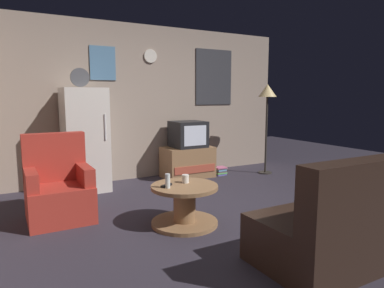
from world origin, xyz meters
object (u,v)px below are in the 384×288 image
at_px(standing_lamp, 267,97).
at_px(coffee_table, 185,205).
at_px(couch, 355,223).
at_px(book_stack, 220,171).
at_px(wine_glass, 168,181).
at_px(tv_stand, 188,162).
at_px(crt_tv, 188,134).
at_px(remote_control, 166,185).
at_px(fridge, 85,140).
at_px(mug_ceramic_white, 185,179).
at_px(armchair, 58,189).

height_order(standing_lamp, coffee_table, standing_lamp).
xyz_separation_m(couch, book_stack, (0.75, 3.20, -0.24)).
bearing_deg(wine_glass, standing_lamp, 30.30).
distance_m(tv_stand, crt_tv, 0.48).
distance_m(crt_tv, remote_control, 2.32).
relative_size(tv_stand, book_stack, 3.89).
distance_m(fridge, book_stack, 2.38).
distance_m(crt_tv, couch, 3.38).
height_order(wine_glass, remote_control, wine_glass).
relative_size(standing_lamp, book_stack, 7.36).
relative_size(coffee_table, mug_ceramic_white, 8.00).
xyz_separation_m(fridge, tv_stand, (1.70, 0.01, -0.49)).
relative_size(mug_ceramic_white, couch, 0.05).
xyz_separation_m(fridge, standing_lamp, (3.07, -0.41, 0.60)).
distance_m(coffee_table, wine_glass, 0.36).
distance_m(fridge, coffee_table, 2.10).
distance_m(fridge, standing_lamp, 3.16).
height_order(tv_stand, book_stack, tv_stand).
relative_size(tv_stand, armchair, 0.87).
height_order(coffee_table, wine_glass, wine_glass).
relative_size(fridge, wine_glass, 11.80).
xyz_separation_m(fridge, coffee_table, (0.62, -1.94, -0.54)).
xyz_separation_m(wine_glass, mug_ceramic_white, (0.26, 0.10, -0.03)).
bearing_deg(book_stack, crt_tv, 165.87).
distance_m(crt_tv, mug_ceramic_white, 2.15).
bearing_deg(mug_ceramic_white, book_stack, 47.07).
bearing_deg(armchair, coffee_table, -36.35).
bearing_deg(armchair, book_stack, 18.69).
xyz_separation_m(coffee_table, couch, (0.90, -1.40, 0.09)).
xyz_separation_m(crt_tv, wine_glass, (-1.30, -1.97, -0.23)).
distance_m(tv_stand, remote_control, 2.30).
bearing_deg(couch, remote_control, 127.38).
relative_size(crt_tv, coffee_table, 0.75).
relative_size(fridge, couch, 1.04).
bearing_deg(tv_stand, mug_ceramic_white, -118.86).
xyz_separation_m(armchair, book_stack, (2.81, 0.95, -0.27)).
bearing_deg(fridge, tv_stand, 0.33).
relative_size(standing_lamp, couch, 0.94).
distance_m(standing_lamp, armchair, 3.81).
height_order(armchair, book_stack, armchair).
xyz_separation_m(coffee_table, remote_control, (-0.19, 0.04, 0.23)).
bearing_deg(mug_ceramic_white, coffee_table, -123.43).
xyz_separation_m(mug_ceramic_white, remote_control, (-0.25, -0.04, -0.03)).
relative_size(tv_stand, crt_tv, 1.56).
xyz_separation_m(fridge, book_stack, (2.28, -0.13, -0.68)).
bearing_deg(armchair, remote_control, -40.14).
height_order(tv_stand, crt_tv, crt_tv).
xyz_separation_m(tv_stand, remote_control, (-1.28, -1.91, 0.19)).
bearing_deg(crt_tv, couch, -93.23).
distance_m(couch, book_stack, 3.30).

